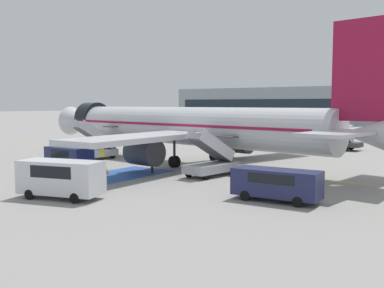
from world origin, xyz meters
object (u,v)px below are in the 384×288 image
(boarding_stairs_aft, at_px, (211,164))
(fuel_tanker, at_px, (322,136))
(traffic_cone_0, at_px, (107,171))
(ground_crew_1, at_px, (102,155))
(service_van_0, at_px, (276,182))
(baggage_cart, at_px, (271,181))
(service_van_2, at_px, (69,157))
(airliner, at_px, (189,126))
(ground_crew_0, at_px, (152,162))
(boarding_stairs_forward, at_px, (95,150))
(service_van_1, at_px, (61,176))

(boarding_stairs_aft, relative_size, fuel_tanker, 0.51)
(traffic_cone_0, bearing_deg, ground_crew_1, 140.03)
(service_van_0, xyz_separation_m, baggage_cart, (-2.73, 5.19, -0.95))
(boarding_stairs_aft, distance_m, baggage_cart, 5.87)
(service_van_2, distance_m, ground_crew_1, 4.98)
(airliner, distance_m, service_van_2, 12.29)
(boarding_stairs_aft, bearing_deg, ground_crew_0, -155.87)
(boarding_stairs_aft, relative_size, baggage_cart, 1.97)
(baggage_cart, bearing_deg, service_van_2, 8.77)
(boarding_stairs_forward, relative_size, fuel_tanker, 0.51)
(baggage_cart, xyz_separation_m, ground_crew_1, (-17.82, 0.03, 0.75))
(service_van_0, height_order, traffic_cone_0, service_van_0)
(fuel_tanker, bearing_deg, service_van_1, 179.14)
(boarding_stairs_aft, bearing_deg, traffic_cone_0, -143.61)
(baggage_cart, bearing_deg, boarding_stairs_aft, -14.93)
(airliner, bearing_deg, baggage_cart, -109.47)
(fuel_tanker, relative_size, baggage_cart, 3.82)
(service_van_1, height_order, ground_crew_0, service_van_1)
(boarding_stairs_aft, xyz_separation_m, ground_crew_0, (-5.15, -1.50, -0.09))
(boarding_stairs_aft, height_order, baggage_cart, boarding_stairs_aft)
(service_van_1, height_order, baggage_cart, service_van_1)
(ground_crew_0, distance_m, ground_crew_1, 6.94)
(service_van_0, xyz_separation_m, traffic_cone_0, (-16.35, 1.70, -0.96))
(airliner, relative_size, baggage_cart, 15.48)
(airliner, distance_m, baggage_cart, 13.73)
(fuel_tanker, height_order, ground_crew_0, fuel_tanker)
(airliner, xyz_separation_m, service_van_1, (2.94, -18.29, -2.31))
(boarding_stairs_aft, xyz_separation_m, fuel_tanker, (-0.03, 27.59, 0.69))
(service_van_0, bearing_deg, service_van_2, 86.16)
(boarding_stairs_forward, height_order, ground_crew_0, boarding_stairs_forward)
(fuel_tanker, relative_size, traffic_cone_0, 22.43)
(service_van_2, bearing_deg, airliner, -23.26)
(fuel_tanker, distance_m, service_van_2, 35.00)
(baggage_cart, bearing_deg, ground_crew_1, -7.36)
(airliner, relative_size, boarding_stairs_forward, 7.87)
(airliner, distance_m, boarding_stairs_aft, 8.49)
(fuel_tanker, bearing_deg, ground_crew_1, 160.45)
(traffic_cone_0, bearing_deg, service_van_1, -61.28)
(fuel_tanker, xyz_separation_m, ground_crew_0, (-5.12, -29.09, -0.77))
(boarding_stairs_forward, xyz_separation_m, traffic_cone_0, (8.43, -6.52, -0.80))
(airliner, height_order, boarding_stairs_forward, airliner)
(service_van_0, height_order, service_van_1, service_van_1)
(boarding_stairs_forward, distance_m, fuel_tanker, 30.11)
(boarding_stairs_forward, xyz_separation_m, ground_crew_1, (4.23, -3.00, -0.03))
(boarding_stairs_aft, distance_m, ground_crew_0, 5.37)
(fuel_tanker, bearing_deg, boarding_stairs_forward, 150.76)
(service_van_0, xyz_separation_m, service_van_1, (-11.58, -7.00, 0.23))
(ground_crew_0, bearing_deg, ground_crew_1, -106.32)
(boarding_stairs_aft, height_order, service_van_2, boarding_stairs_aft)
(airliner, bearing_deg, boarding_stairs_aft, -123.59)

